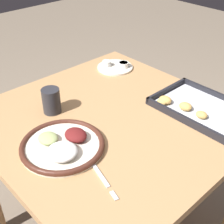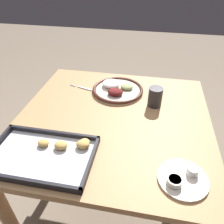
# 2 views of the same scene
# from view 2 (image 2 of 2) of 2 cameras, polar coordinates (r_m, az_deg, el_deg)

# --- Properties ---
(ground_plane) EXTENTS (8.00, 8.00, 0.00)m
(ground_plane) POSITION_cam_2_polar(r_m,az_deg,el_deg) (1.61, 0.20, -22.41)
(ground_plane) COLOR #7A6B59
(dining_table) EXTENTS (0.92, 0.91, 0.73)m
(dining_table) POSITION_cam_2_polar(r_m,az_deg,el_deg) (1.13, 0.27, -6.15)
(dining_table) COLOR #AD7F51
(dining_table) RESTS_ON ground_plane
(dinner_plate) EXTENTS (0.29, 0.29, 0.05)m
(dinner_plate) POSITION_cam_2_polar(r_m,az_deg,el_deg) (1.25, 1.36, 5.96)
(dinner_plate) COLOR beige
(dinner_plate) RESTS_ON dining_table
(fork) EXTENTS (0.19, 0.06, 0.00)m
(fork) POSITION_cam_2_polar(r_m,az_deg,el_deg) (1.29, -6.83, 6.08)
(fork) COLOR silver
(fork) RESTS_ON dining_table
(saucer_plate) EXTENTS (0.18, 0.18, 0.04)m
(saucer_plate) POSITION_cam_2_polar(r_m,az_deg,el_deg) (0.83, 17.95, -16.15)
(saucer_plate) COLOR beige
(saucer_plate) RESTS_ON dining_table
(baking_tray) EXTENTS (0.41, 0.26, 0.04)m
(baking_tray) POSITION_cam_2_polar(r_m,az_deg,el_deg) (0.90, -16.93, -10.42)
(baking_tray) COLOR black
(baking_tray) RESTS_ON dining_table
(drinking_cup) EXTENTS (0.07, 0.07, 0.10)m
(drinking_cup) POSITION_cam_2_polar(r_m,az_deg,el_deg) (1.13, 11.20, 3.89)
(drinking_cup) COLOR #28282D
(drinking_cup) RESTS_ON dining_table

